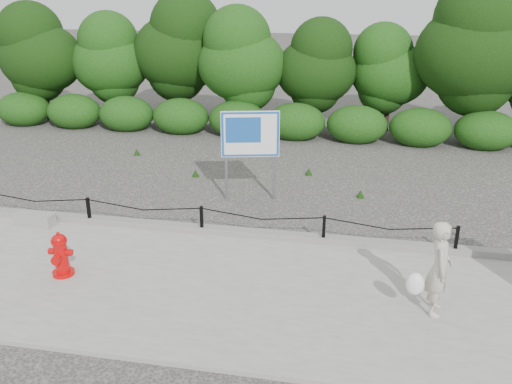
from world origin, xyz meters
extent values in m
plane|color=#2D2B28|center=(0.00, 0.00, 0.00)|extent=(90.00, 90.00, 0.00)
cube|color=gray|center=(0.00, -2.00, 0.04)|extent=(14.00, 4.00, 0.08)
cube|color=slate|center=(0.00, 0.05, 0.15)|extent=(14.00, 0.22, 0.14)
cube|color=black|center=(-2.50, 0.00, 0.38)|extent=(0.06, 0.06, 0.60)
cube|color=black|center=(0.00, 0.00, 0.38)|extent=(0.06, 0.06, 0.60)
cube|color=black|center=(2.50, 0.00, 0.38)|extent=(0.06, 0.06, 0.60)
cube|color=black|center=(5.00, 0.00, 0.38)|extent=(0.06, 0.06, 0.60)
cylinder|color=black|center=(-3.75, 0.00, 0.60)|extent=(2.50, 0.02, 0.02)
cylinder|color=black|center=(-1.25, 0.00, 0.60)|extent=(2.50, 0.02, 0.02)
cylinder|color=black|center=(1.25, 0.00, 0.60)|extent=(2.50, 0.02, 0.02)
cylinder|color=black|center=(3.75, 0.00, 0.60)|extent=(2.50, 0.02, 0.02)
cylinder|color=black|center=(-8.50, 8.60, 1.04)|extent=(0.18, 0.18, 2.09)
ellipsoid|color=#1D430F|center=(-8.50, 8.60, 2.50)|extent=(3.09, 2.67, 3.34)
cylinder|color=black|center=(-6.00, 9.00, 0.96)|extent=(0.18, 0.18, 1.93)
ellipsoid|color=#1D430F|center=(-6.00, 9.00, 2.31)|extent=(2.85, 2.47, 3.08)
cylinder|color=black|center=(-3.50, 9.40, 1.13)|extent=(0.18, 0.18, 2.26)
ellipsoid|color=#1D430F|center=(-3.50, 9.40, 2.72)|extent=(3.35, 2.90, 3.62)
cylinder|color=black|center=(-1.00, 8.60, 1.03)|extent=(0.18, 0.18, 2.05)
ellipsoid|color=#1D430F|center=(-1.00, 8.60, 2.46)|extent=(3.04, 2.63, 3.29)
cylinder|color=black|center=(1.50, 9.00, 0.93)|extent=(0.18, 0.18, 1.87)
ellipsoid|color=#1D430F|center=(1.50, 9.00, 2.24)|extent=(2.76, 2.39, 2.99)
cylinder|color=black|center=(4.00, 9.40, 0.89)|extent=(0.18, 0.18, 1.79)
ellipsoid|color=#1D430F|center=(4.00, 9.40, 2.14)|extent=(2.65, 2.29, 2.86)
cylinder|color=black|center=(6.50, 8.60, 1.27)|extent=(0.18, 0.18, 2.55)
ellipsoid|color=#1D430F|center=(6.50, 8.60, 3.06)|extent=(3.77, 3.26, 4.07)
cylinder|color=#C30707|center=(-1.96, -2.08, 0.11)|extent=(0.41, 0.41, 0.06)
cylinder|color=#C30707|center=(-1.96, -2.08, 0.43)|extent=(0.25, 0.25, 0.58)
cylinder|color=#C30707|center=(-1.96, -2.08, 0.74)|extent=(0.29, 0.29, 0.05)
ellipsoid|color=#C30707|center=(-1.96, -2.08, 0.77)|extent=(0.26, 0.26, 0.18)
cylinder|color=#C30707|center=(-1.96, -2.08, 0.88)|extent=(0.07, 0.07, 0.05)
cylinder|color=#C30707|center=(-2.12, -2.09, 0.53)|extent=(0.11, 0.12, 0.12)
cylinder|color=#C30707|center=(-1.80, -2.07, 0.53)|extent=(0.11, 0.12, 0.12)
cylinder|color=#C30707|center=(-1.95, -2.25, 0.46)|extent=(0.17, 0.14, 0.16)
cylinder|color=slate|center=(-1.99, -2.22, 0.38)|extent=(0.01, 0.06, 0.12)
imported|color=#BBB4A0|center=(4.39, -2.05, 0.86)|extent=(0.41, 0.59, 1.55)
ellipsoid|color=white|center=(4.04, -2.20, 0.63)|extent=(0.28, 0.22, 0.37)
cube|color=gray|center=(-3.61, -0.29, 0.22)|extent=(0.88, 0.37, 0.27)
cube|color=slate|center=(0.02, 2.09, 1.09)|extent=(0.08, 0.08, 2.18)
cube|color=slate|center=(1.13, 2.36, 1.09)|extent=(0.08, 0.08, 2.18)
cube|color=white|center=(0.59, 2.18, 1.64)|extent=(1.34, 0.36, 1.09)
cube|color=#164FA5|center=(0.59, 2.15, 1.64)|extent=(1.30, 0.32, 1.06)
cube|color=#164FA5|center=(0.43, 2.11, 1.74)|extent=(0.80, 0.20, 0.60)
camera|label=1|loc=(3.00, -9.73, 5.00)|focal=38.00mm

